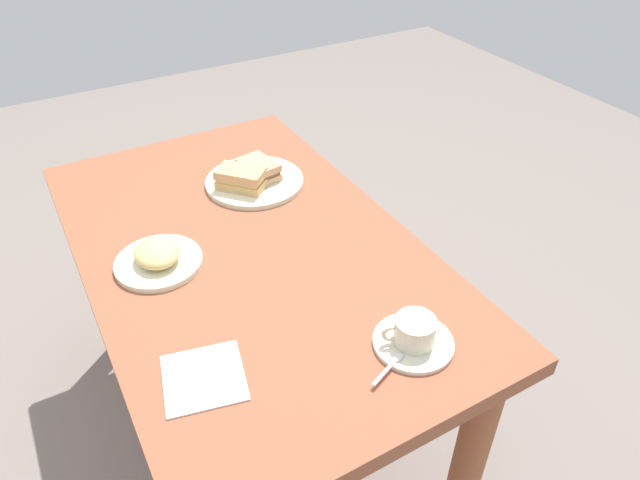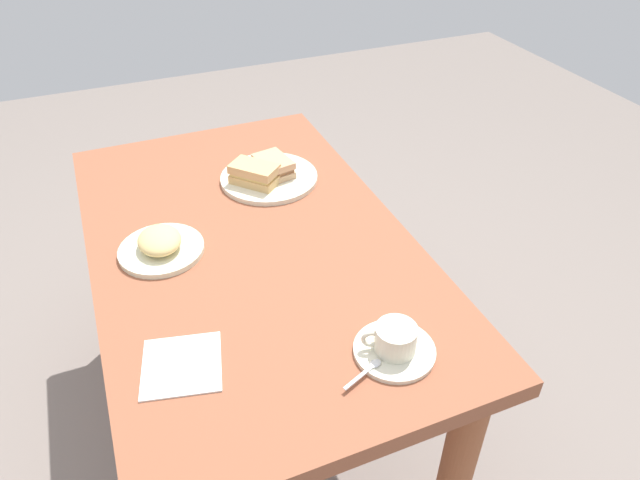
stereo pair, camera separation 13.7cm
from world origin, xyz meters
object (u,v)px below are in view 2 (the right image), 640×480
object	(u,v)px
sandwich_front	(273,166)
coffee_cup	(395,338)
sandwich_plate	(269,178)
sandwich_back	(255,174)
dining_table	(253,276)
side_plate	(162,250)
spoon	(369,369)
napkin	(182,365)
coffee_saucer	(394,350)

from	to	relation	value
sandwich_front	coffee_cup	distance (m)	0.72
sandwich_plate	sandwich_back	size ratio (longest dim) A/B	1.90
dining_table	side_plate	distance (m)	0.25
sandwich_front	side_plate	world-z (taller)	sandwich_front
dining_table	sandwich_front	bearing A→B (deg)	-30.36
side_plate	spoon	bearing A→B (deg)	-150.50
dining_table	sandwich_plate	xyz separation A→B (m)	(0.25, -0.13, 0.13)
coffee_cup	napkin	distance (m)	0.41
dining_table	coffee_cup	size ratio (longest dim) A/B	12.06
sandwich_front	dining_table	bearing A→B (deg)	149.64
side_plate	sandwich_back	bearing A→B (deg)	-56.29
coffee_cup	spoon	distance (m)	0.08
napkin	coffee_cup	bearing A→B (deg)	-107.57
spoon	coffee_cup	bearing A→B (deg)	-67.10
dining_table	coffee_cup	world-z (taller)	coffee_cup
dining_table	napkin	size ratio (longest dim) A/B	8.46
sandwich_front	side_plate	distance (m)	0.43
sandwich_front	sandwich_back	size ratio (longest dim) A/B	0.88
dining_table	spoon	world-z (taller)	spoon
sandwich_front	napkin	size ratio (longest dim) A/B	0.85
sandwich_front	coffee_cup	world-z (taller)	coffee_cup
sandwich_front	coffee_cup	size ratio (longest dim) A/B	1.22
sandwich_plate	side_plate	size ratio (longest dim) A/B	1.36
side_plate	napkin	bearing A→B (deg)	175.78
sandwich_plate	coffee_saucer	xyz separation A→B (m)	(-0.71, -0.02, -0.00)
coffee_saucer	coffee_cup	xyz separation A→B (m)	(0.00, 0.00, 0.03)
coffee_saucer	side_plate	distance (m)	0.62
sandwich_plate	sandwich_back	bearing A→B (deg)	114.71
dining_table	sandwich_front	size ratio (longest dim) A/B	9.91
side_plate	napkin	distance (m)	0.37
coffee_cup	sandwich_back	bearing A→B (deg)	5.63
coffee_cup	side_plate	xyz separation A→B (m)	(0.49, 0.37, -0.03)
sandwich_front	coffee_saucer	world-z (taller)	sandwich_front
sandwich_plate	side_plate	xyz separation A→B (m)	(-0.22, 0.34, 0.00)
sandwich_front	spoon	xyz separation A→B (m)	(-0.75, 0.07, -0.03)
sandwich_back	side_plate	size ratio (longest dim) A/B	0.72
sandwich_plate	napkin	bearing A→B (deg)	147.75
sandwich_front	coffee_saucer	bearing A→B (deg)	-179.56
sandwich_back	coffee_cup	world-z (taller)	sandwich_back
coffee_cup	sandwich_front	bearing A→B (deg)	0.32
coffee_cup	spoon	xyz separation A→B (m)	(-0.03, 0.07, -0.03)
spoon	side_plate	size ratio (longest dim) A/B	0.47
coffee_saucer	coffee_cup	size ratio (longest dim) A/B	1.54
sandwich_plate	coffee_saucer	distance (m)	0.71
sandwich_front	sandwich_back	xyz separation A→B (m)	(-0.03, 0.06, 0.00)
dining_table	sandwich_back	distance (m)	0.30
dining_table	coffee_saucer	size ratio (longest dim) A/B	7.81
spoon	sandwich_back	bearing A→B (deg)	-0.08
sandwich_back	spoon	xyz separation A→B (m)	(-0.72, 0.00, -0.03)
sandwich_back	napkin	size ratio (longest dim) A/B	0.97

